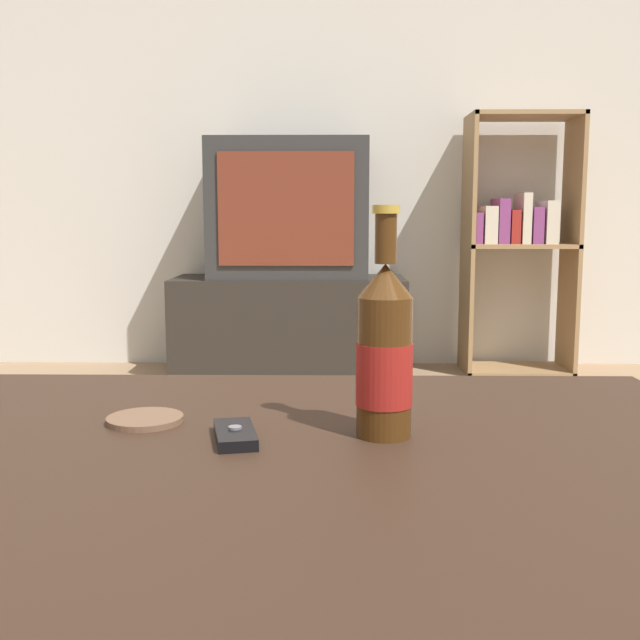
{
  "coord_description": "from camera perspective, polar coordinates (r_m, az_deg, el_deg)",
  "views": [
    {
      "loc": [
        0.03,
        -0.8,
        0.76
      ],
      "look_at": [
        0.01,
        0.38,
        0.59
      ],
      "focal_mm": 42.0,
      "sensor_mm": 36.0,
      "label": 1
    }
  ],
  "objects": [
    {
      "name": "back_wall",
      "position": [
        3.87,
        0.42,
        16.03
      ],
      "size": [
        8.0,
        0.05,
        2.6
      ],
      "color": "beige",
      "rests_on": "ground_plane"
    },
    {
      "name": "beer_bottle",
      "position": [
        0.9,
        4.93,
        -2.51
      ],
      "size": [
        0.07,
        0.07,
        0.28
      ],
      "color": "#47280F",
      "rests_on": "coffee_table"
    },
    {
      "name": "cell_phone",
      "position": [
        0.91,
        -6.49,
        -8.66
      ],
      "size": [
        0.07,
        0.11,
        0.02
      ],
      "rotation": [
        0.0,
        0.0,
        0.21
      ],
      "color": "black",
      "rests_on": "coffee_table"
    },
    {
      "name": "coffee_table",
      "position": [
        0.87,
        -1.1,
        -14.64
      ],
      "size": [
        1.06,
        0.85,
        0.49
      ],
      "color": "#332116",
      "rests_on": "ground_plane"
    },
    {
      "name": "coaster",
      "position": [
        1.0,
        -13.19,
        -7.38
      ],
      "size": [
        0.1,
        0.1,
        0.01
      ],
      "color": "brown",
      "rests_on": "coffee_table"
    },
    {
      "name": "tv_stand",
      "position": [
        3.58,
        -2.35,
        -0.47
      ],
      "size": [
        1.09,
        0.44,
        0.47
      ],
      "color": "#28231E",
      "rests_on": "ground_plane"
    },
    {
      "name": "bookshelf",
      "position": [
        3.72,
        14.81,
        6.09
      ],
      "size": [
        0.51,
        0.3,
        1.23
      ],
      "color": "#99754C",
      "rests_on": "ground_plane"
    },
    {
      "name": "television",
      "position": [
        3.54,
        -2.41,
        8.42
      ],
      "size": [
        0.73,
        0.43,
        0.64
      ],
      "color": "#2D2D2D",
      "rests_on": "tv_stand"
    }
  ]
}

